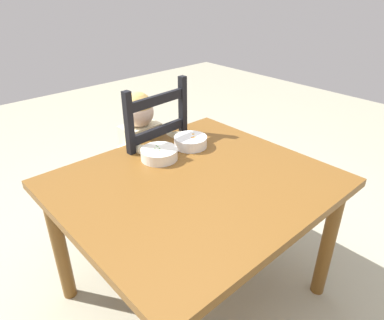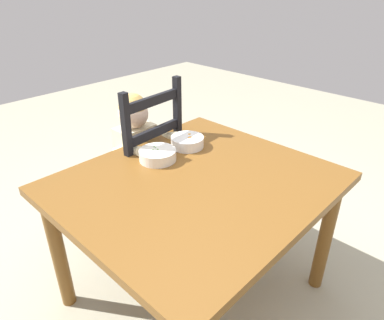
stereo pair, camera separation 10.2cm
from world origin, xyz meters
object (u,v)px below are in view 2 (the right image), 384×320
dining_chair (141,172)px  spoon (180,150)px  bowl_of_peas (158,155)px  child_figure (139,149)px  dining_table (196,198)px  bowl_of_carrots (187,141)px

dining_chair → spoon: 0.38m
dining_chair → bowl_of_peas: size_ratio=5.69×
bowl_of_peas → child_figure: bearing=70.1°
dining_table → dining_chair: size_ratio=1.11×
spoon → bowl_of_peas: bearing=178.4°
dining_chair → spoon: dining_chair is taller
dining_chair → child_figure: 0.15m
dining_table → spoon: bearing=59.1°
bowl_of_peas → spoon: bearing=-1.6°
bowl_of_carrots → bowl_of_peas: bearing=180.0°
dining_table → spoon: (0.16, 0.27, 0.10)m
dining_chair → child_figure: dining_chair is taller
dining_table → bowl_of_carrots: (0.22, 0.27, 0.13)m
dining_table → dining_chair: (0.12, 0.57, -0.14)m
dining_table → bowl_of_carrots: bearing=51.2°
child_figure → spoon: 0.31m
child_figure → bowl_of_carrots: bearing=-70.1°
dining_table → bowl_of_peas: bowl_of_peas is taller
bowl_of_peas → spoon: size_ratio=1.34×
child_figure → bowl_of_peas: (-0.11, -0.29, 0.11)m
dining_chair → bowl_of_carrots: bearing=-71.0°
bowl_of_carrots → dining_chair: bearing=109.0°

